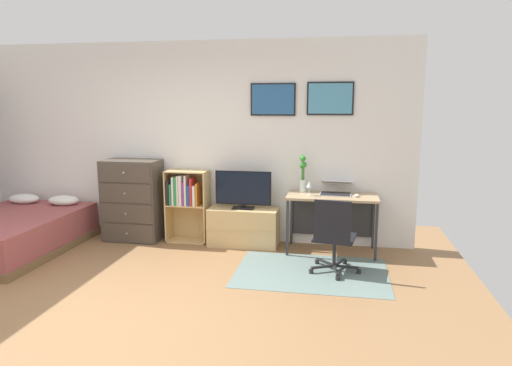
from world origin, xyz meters
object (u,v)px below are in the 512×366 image
bamboo_vase (303,173)px  desk (332,205)px  television (243,190)px  office_chair (334,234)px  tv_stand (244,227)px  computer_mouse (357,195)px  laptop (336,188)px  wine_glass (309,185)px  bookshelf (186,199)px  dresser (133,200)px  bed (11,233)px

bamboo_vase → desk: bearing=-10.9°
television → office_chair: bearing=-34.7°
tv_stand → computer_mouse: 1.54m
tv_stand → bamboo_vase: bamboo_vase is taller
bamboo_vase → laptop: bearing=-4.3°
tv_stand → wine_glass: wine_glass is taller
tv_stand → laptop: size_ratio=2.08×
desk → wine_glass: bearing=-153.5°
bookshelf → office_chair: bookshelf is taller
laptop → computer_mouse: bearing=-27.2°
television → bookshelf: bearing=175.4°
tv_stand → computer_mouse: (1.46, -0.11, 0.50)m
bookshelf → office_chair: 2.20m
dresser → office_chair: bearing=-16.8°
wine_glass → desk: bearing=26.5°
tv_stand → wine_glass: (0.87, -0.14, 0.62)m
television → laptop: (1.20, 0.07, 0.05)m
bamboo_vase → office_chair: bearing=-65.4°
bookshelf → computer_mouse: (2.27, -0.15, 0.16)m
dresser → office_chair: (2.76, -0.83, -0.10)m
dresser → wine_glass: (2.43, -0.13, 0.32)m
wine_glass → bamboo_vase: bearing=114.5°
bed → wine_glass: (3.76, 0.63, 0.63)m
dresser → desk: size_ratio=0.99×
dresser → computer_mouse: bearing=-1.8°
computer_mouse → dresser: bearing=178.2°
bed → desk: desk is taller
television → office_chair: television is taller
dresser → wine_glass: 2.46m
computer_mouse → wine_glass: (-0.59, -0.03, 0.12)m
laptop → dresser: bearing=-175.2°
wine_glass → laptop: bearing=29.3°
television → wine_glass: (0.87, -0.12, 0.12)m
dresser → bamboo_vase: bearing=2.2°
laptop → wine_glass: size_ratio=2.46×
dresser → desk: bearing=0.3°
bamboo_vase → wine_glass: bearing=-65.5°
computer_mouse → tv_stand: bearing=175.7°
bamboo_vase → computer_mouse: bearing=-15.1°
bookshelf → desk: bookshelf is taller
office_chair → computer_mouse: office_chair is taller
dresser → television: bearing=-0.3°
dresser → tv_stand: (1.56, 0.02, -0.31)m
desk → laptop: 0.22m
office_chair → laptop: size_ratio=1.94×
bookshelf → bamboo_vase: bearing=1.2°
bamboo_vase → dresser: bearing=-177.8°
desk → computer_mouse: (0.30, -0.11, 0.16)m
television → tv_stand: bearing=90.0°
bed → computer_mouse: bearing=8.5°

